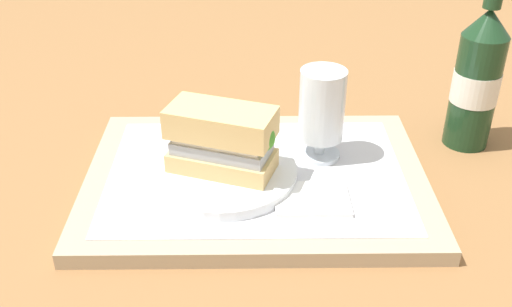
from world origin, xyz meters
The scene contains 8 objects.
ground_plane centered at (0.00, 0.00, 0.00)m, with size 3.00×3.00×0.00m, color olive.
tray centered at (0.00, 0.00, 0.01)m, with size 0.44×0.32×0.02m, color tan.
placemat centered at (0.00, 0.00, 0.02)m, with size 0.38×0.27×0.00m, color silver.
plate centered at (-0.04, -0.01, 0.03)m, with size 0.19×0.19×0.01m, color white.
sandwich centered at (-0.04, -0.01, 0.08)m, with size 0.14×0.10×0.08m.
beer_glass centered at (0.09, 0.04, 0.09)m, with size 0.06×0.06×0.12m.
napkin_folded centered at (0.07, -0.06, 0.02)m, with size 0.09×0.07×0.01m, color white.
beer_bottle centered at (0.31, 0.11, 0.10)m, with size 0.07×0.07×0.27m.
Camera 1 is at (-0.01, -0.66, 0.45)m, focal length 42.33 mm.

